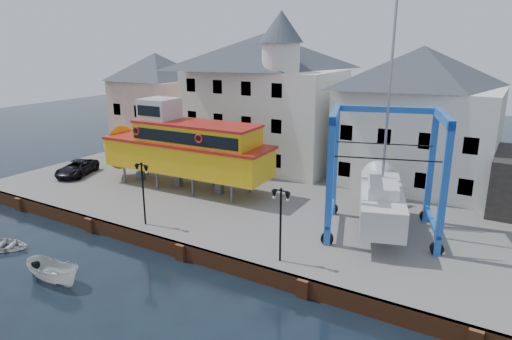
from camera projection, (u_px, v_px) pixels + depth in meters
The scene contains 13 objects.
ground at pixel (182, 260), 27.27m from camera, with size 140.00×140.00×0.00m, color black.
hardstanding at pixel (271, 199), 36.20m from camera, with size 44.00×22.00×1.00m, color #64615F.
quay_wall at pixel (182, 251), 27.22m from camera, with size 44.00×0.47×1.00m.
building_pink at pixel (158, 102), 49.28m from camera, with size 8.00×7.00×10.30m.
building_white_main at pixel (265, 98), 42.80m from camera, with size 14.00×8.30×14.00m.
building_white_right at pixel (418, 118), 36.67m from camera, with size 12.00×8.00×11.20m.
lamp_post_left at pixel (142, 178), 29.07m from camera, with size 1.12×0.32×4.20m.
lamp_post_right at pixel (281, 206), 24.14m from camera, with size 1.12×0.32×4.20m.
tour_boat at pixel (177, 146), 36.70m from camera, with size 16.55×4.59×7.14m.
travel_lift at pixel (381, 191), 28.84m from camera, with size 8.18×10.03×14.72m.
van at pixel (77, 168), 40.56m from camera, with size 2.15×4.67×1.30m, color black.
motorboat_a at pixel (55, 282), 24.75m from camera, with size 1.39×3.70×1.43m, color silver.
motorboat_d at pixel (3, 248), 28.71m from camera, with size 2.39×3.35×0.69m, color silver.
Camera 1 is at (16.51, -18.92, 12.71)m, focal length 32.00 mm.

